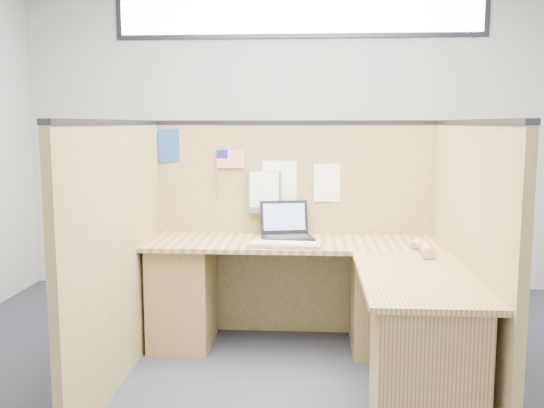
# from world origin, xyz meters

# --- Properties ---
(floor) EXTENTS (5.00, 5.00, 0.00)m
(floor) POSITION_xyz_m (0.00, 0.00, 0.00)
(floor) COLOR #21252F
(floor) RESTS_ON ground
(wall_back) EXTENTS (5.00, 0.00, 5.00)m
(wall_back) POSITION_xyz_m (0.00, 2.25, 1.40)
(wall_back) COLOR #A8AAAE
(wall_back) RESTS_ON floor
(wall_front) EXTENTS (5.00, 0.00, 5.00)m
(wall_front) POSITION_xyz_m (0.00, -2.25, 1.40)
(wall_front) COLOR #A8AAAE
(wall_front) RESTS_ON floor
(clerestory_window) EXTENTS (3.30, 0.04, 0.38)m
(clerestory_window) POSITION_xyz_m (0.00, 2.23, 2.45)
(clerestory_window) COLOR #232328
(clerestory_window) RESTS_ON wall_back
(cubicle_partitions) EXTENTS (2.06, 1.83, 1.53)m
(cubicle_partitions) POSITION_xyz_m (0.00, 0.43, 0.77)
(cubicle_partitions) COLOR brown
(cubicle_partitions) RESTS_ON floor
(l_desk) EXTENTS (1.95, 1.75, 0.73)m
(l_desk) POSITION_xyz_m (0.18, 0.29, 0.39)
(l_desk) COLOR brown
(l_desk) RESTS_ON floor
(laptop) EXTENTS (0.38, 0.38, 0.24)m
(laptop) POSITION_xyz_m (-0.04, 0.80, 0.79)
(laptop) COLOR black
(laptop) RESTS_ON l_desk
(keyboard) EXTENTS (0.47, 0.19, 0.03)m
(keyboard) POSITION_xyz_m (-0.05, 0.48, 0.74)
(keyboard) COLOR gray
(keyboard) RESTS_ON l_desk
(mouse) EXTENTS (0.11, 0.08, 0.04)m
(mouse) POSITION_xyz_m (0.79, 0.48, 0.75)
(mouse) COLOR silver
(mouse) RESTS_ON l_desk
(hand_forearm) EXTENTS (0.10, 0.36, 0.07)m
(hand_forearm) POSITION_xyz_m (0.80, 0.35, 0.76)
(hand_forearm) COLOR tan
(hand_forearm) RESTS_ON l_desk
(blue_poster) EXTENTS (0.18, 0.03, 0.24)m
(blue_poster) POSITION_xyz_m (-0.88, 0.97, 1.35)
(blue_poster) COLOR navy
(blue_poster) RESTS_ON cubicle_partitions
(american_flag) EXTENTS (0.20, 0.01, 0.35)m
(american_flag) POSITION_xyz_m (-0.47, 0.96, 1.25)
(american_flag) COLOR olive
(american_flag) RESTS_ON cubicle_partitions
(file_holder) EXTENTS (0.23, 0.05, 0.30)m
(file_holder) POSITION_xyz_m (-0.21, 0.94, 1.03)
(file_holder) COLOR slate
(file_holder) RESTS_ON cubicle_partitions
(paper_left) EXTENTS (0.24, 0.01, 0.31)m
(paper_left) POSITION_xyz_m (-0.11, 0.97, 1.09)
(paper_left) COLOR white
(paper_left) RESTS_ON cubicle_partitions
(paper_right) EXTENTS (0.21, 0.03, 0.27)m
(paper_right) POSITION_xyz_m (0.24, 0.97, 1.09)
(paper_right) COLOR white
(paper_right) RESTS_ON cubicle_partitions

